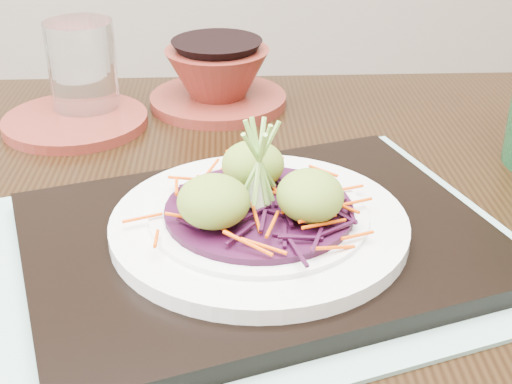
{
  "coord_description": "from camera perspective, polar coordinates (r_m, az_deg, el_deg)",
  "views": [
    {
      "loc": [
        -0.01,
        -0.5,
        1.11
      ],
      "look_at": [
        0.05,
        0.01,
        0.84
      ],
      "focal_mm": 50.0,
      "sensor_mm": 36.0,
      "label": 1
    }
  ],
  "objects": [
    {
      "name": "terracotta_side_plate",
      "position": [
        0.85,
        -14.24,
        5.51
      ],
      "size": [
        0.18,
        0.18,
        0.01
      ],
      "primitive_type": "cylinder",
      "rotation": [
        0.0,
        0.0,
        -0.09
      ],
      "color": "maroon",
      "rests_on": "dining_table"
    },
    {
      "name": "placemat",
      "position": [
        0.59,
        0.24,
        -4.72
      ],
      "size": [
        0.49,
        0.42,
        0.0
      ],
      "primitive_type": "cube",
      "rotation": [
        0.0,
        0.0,
        0.24
      ],
      "color": "#7FA499",
      "rests_on": "dining_table"
    },
    {
      "name": "serving_tray",
      "position": [
        0.58,
        0.24,
        -3.89
      ],
      "size": [
        0.42,
        0.35,
        0.02
      ],
      "primitive_type": "cube",
      "rotation": [
        0.0,
        0.0,
        0.24
      ],
      "color": "black",
      "rests_on": "placemat"
    },
    {
      "name": "guacamole_scoops",
      "position": [
        0.55,
        0.26,
        0.42
      ],
      "size": [
        0.13,
        0.12,
        0.04
      ],
      "color": "olive",
      "rests_on": "cabbage_bed"
    },
    {
      "name": "white_plate",
      "position": [
        0.57,
        0.25,
        -2.51
      ],
      "size": [
        0.24,
        0.24,
        0.02
      ],
      "color": "silver",
      "rests_on": "serving_tray"
    },
    {
      "name": "dining_table",
      "position": [
        0.66,
        -1.21,
        -11.56
      ],
      "size": [
        1.33,
        0.94,
        0.79
      ],
      "rotation": [
        0.0,
        0.0,
        -0.08
      ],
      "color": "black",
      "rests_on": "ground"
    },
    {
      "name": "scallion_garnish",
      "position": [
        0.55,
        0.26,
        2.13
      ],
      "size": [
        0.06,
        0.06,
        0.08
      ],
      "primitive_type": null,
      "color": "#7AAD45",
      "rests_on": "cabbage_bed"
    },
    {
      "name": "water_glass",
      "position": [
        0.86,
        -13.68,
        9.51
      ],
      "size": [
        0.08,
        0.08,
        0.11
      ],
      "primitive_type": "cylinder",
      "rotation": [
        0.0,
        0.0,
        -0.04
      ],
      "color": "white",
      "rests_on": "dining_table"
    },
    {
      "name": "terracotta_bowl_set",
      "position": [
        0.87,
        -3.08,
        8.91
      ],
      "size": [
        0.2,
        0.2,
        0.07
      ],
      "rotation": [
        0.0,
        0.0,
        0.2
      ],
      "color": "maroon",
      "rests_on": "dining_table"
    },
    {
      "name": "cabbage_bed",
      "position": [
        0.57,
        0.25,
        -1.46
      ],
      "size": [
        0.15,
        0.15,
        0.01
      ],
      "primitive_type": "cylinder",
      "color": "#340A26",
      "rests_on": "white_plate"
    },
    {
      "name": "carrot_julienne",
      "position": [
        0.56,
        0.25,
        -0.81
      ],
      "size": [
        0.18,
        0.18,
        0.01
      ],
      "primitive_type": null,
      "color": "#E24704",
      "rests_on": "cabbage_bed"
    }
  ]
}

